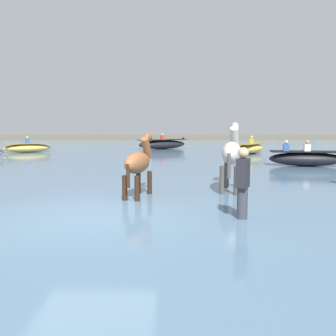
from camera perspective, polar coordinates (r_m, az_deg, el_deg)
name	(u,v)px	position (r m, az deg, el deg)	size (l,w,h in m)	color
ground_plane	(92,228)	(7.30, -12.14, -9.44)	(120.00, 120.00, 0.00)	gray
water_surface	(138,166)	(17.02, -4.90, 0.37)	(90.00, 90.00, 0.28)	slate
horse_lead_chestnut	(139,164)	(8.72, -4.76, 0.60)	(0.77, 1.70, 1.84)	brown
horse_trailing_pinto	(232,155)	(9.66, 10.27, 2.13)	(0.88, 1.96, 2.13)	beige
boat_far_inshore	(162,144)	(27.35, -0.92, 3.86)	(4.09, 3.20, 1.21)	black
boat_near_starboard	(306,158)	(16.69, 21.41, 1.45)	(3.33, 1.59, 1.13)	black
boat_distant_east	(28,148)	(25.70, -21.68, 3.05)	(3.13, 2.41, 1.08)	gold
boat_mid_outer	(250,148)	(23.34, 13.08, 3.10)	(3.00, 3.67, 1.14)	gold
person_onlooker_left	(243,188)	(6.77, 11.93, -3.18)	(0.32, 0.37, 1.63)	#383842
far_shoreline	(158,138)	(46.35, -1.57, 4.83)	(80.00, 2.40, 0.99)	#605B4C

